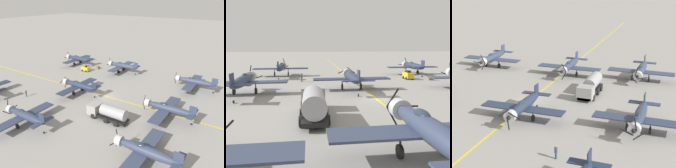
{
  "view_description": "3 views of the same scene",
  "coord_description": "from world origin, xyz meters",
  "views": [
    {
      "loc": [
        -37.24,
        -26.32,
        21.22
      ],
      "look_at": [
        0.95,
        -1.28,
        2.92
      ],
      "focal_mm": 35.0,
      "sensor_mm": 36.0,
      "label": 1
    },
    {
      "loc": [
        -8.57,
        -26.89,
        6.96
      ],
      "look_at": [
        -4.73,
        2.51,
        1.62
      ],
      "focal_mm": 35.0,
      "sensor_mm": 36.0,
      "label": 2
    },
    {
      "loc": [
        -23.24,
        49.55,
        21.43
      ],
      "look_at": [
        -4.92,
        -2.7,
        2.67
      ],
      "focal_mm": 60.0,
      "sensor_mm": 36.0,
      "label": 3
    }
  ],
  "objects": [
    {
      "name": "airplane_near_center",
      "position": [
        -1.65,
        -15.29,
        2.01
      ],
      "size": [
        12.0,
        9.98,
        3.65
      ],
      "rotation": [
        0.0,
        0.0,
        -0.17
      ],
      "color": "#323C55",
      "rests_on": "ground"
    },
    {
      "name": "supply_crate_by_tanker",
      "position": [
        15.44,
        13.47,
        0.39
      ],
      "size": [
        1.03,
        0.9,
        0.79
      ],
      "primitive_type": "cube",
      "rotation": [
        0.0,
        0.0,
        -0.12
      ],
      "color": "brown",
      "rests_on": "ground"
    },
    {
      "name": "ground_crew_walking",
      "position": [
        -10.13,
        14.88,
        0.91
      ],
      "size": [
        0.36,
        0.36,
        1.66
      ],
      "color": "#334256",
      "rests_on": "ground"
    },
    {
      "name": "taxiway_stripe",
      "position": [
        0.0,
        0.0,
        0.0
      ],
      "size": [
        0.3,
        160.0,
        0.01
      ],
      "primitive_type": "cube",
      "color": "yellow",
      "rests_on": "ground"
    },
    {
      "name": "airplane_near_left",
      "position": [
        -14.9,
        -16.92,
        2.01
      ],
      "size": [
        12.0,
        9.98,
        3.76
      ],
      "rotation": [
        0.0,
        0.0,
        -0.13
      ],
      "color": "#333D56",
      "rests_on": "ground"
    },
    {
      "name": "airplane_mid_center",
      "position": [
        -2.07,
        6.03,
        2.01
      ],
      "size": [
        12.0,
        9.98,
        3.65
      ],
      "rotation": [
        0.0,
        0.0,
        0.13
      ],
      "color": "#263049",
      "rests_on": "ground"
    },
    {
      "name": "fuel_tanker",
      "position": [
        -8.26,
        -6.29,
        1.51
      ],
      "size": [
        2.68,
        8.0,
        2.98
      ],
      "color": "black",
      "rests_on": "ground"
    },
    {
      "name": "airplane_mid_right",
      "position": [
        16.94,
        5.54,
        2.01
      ],
      "size": [
        12.0,
        9.98,
        3.8
      ],
      "rotation": [
        0.0,
        0.0,
        0.22
      ],
      "color": "#333E57",
      "rests_on": "ground"
    },
    {
      "name": "airplane_far_right",
      "position": [
        15.79,
        22.15,
        2.01
      ],
      "size": [
        12.0,
        9.98,
        3.73
      ],
      "rotation": [
        0.0,
        0.0,
        -0.18
      ],
      "color": "#27314B",
      "rests_on": "ground"
    },
    {
      "name": "ground_plane",
      "position": [
        0.0,
        0.0,
        0.0
      ],
      "size": [
        400.0,
        400.0,
        0.0
      ],
      "primitive_type": "plane",
      "color": "gray"
    },
    {
      "name": "airplane_mid_left",
      "position": [
        -17.78,
        4.62,
        2.01
      ],
      "size": [
        12.0,
        9.98,
        3.78
      ],
      "rotation": [
        0.0,
        0.0,
        0.31
      ],
      "color": "#2C3650",
      "rests_on": "ground"
    },
    {
      "name": "airplane_near_right",
      "position": [
        15.23,
        -15.94,
        2.01
      ],
      "size": [
        12.0,
        9.98,
        3.65
      ],
      "rotation": [
        0.0,
        0.0,
        0.09
      ],
      "color": "#333E57",
      "rests_on": "ground"
    },
    {
      "name": "tow_tractor",
      "position": [
        11.51,
        15.33,
        0.79
      ],
      "size": [
        1.57,
        2.6,
        1.79
      ],
      "color": "gold",
      "rests_on": "ground"
    }
  ]
}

